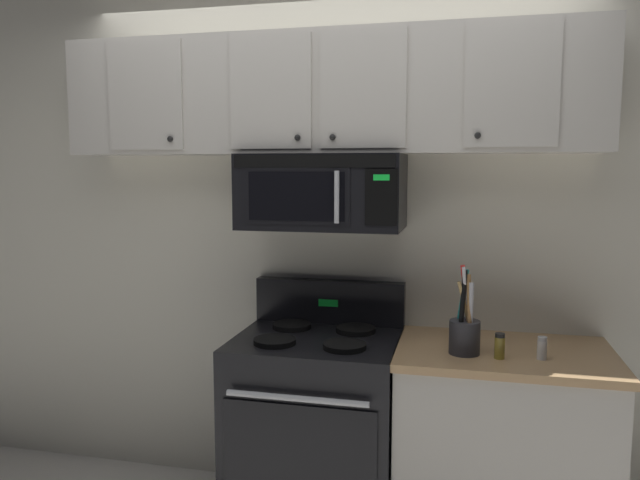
{
  "coord_description": "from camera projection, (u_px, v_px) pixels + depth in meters",
  "views": [
    {
      "loc": [
        0.66,
        -2.28,
        1.69
      ],
      "look_at": [
        0.0,
        0.49,
        1.35
      ],
      "focal_mm": 34.48,
      "sensor_mm": 36.0,
      "label": 1
    }
  ],
  "objects": [
    {
      "name": "utensil_crock_charcoal",
      "position": [
        465.0,
        330.0,
        2.6
      ],
      "size": [
        0.13,
        0.14,
        0.38
      ],
      "color": "#2D2D33",
      "rests_on": "counter_segment"
    },
    {
      "name": "over_range_microwave",
      "position": [
        322.0,
        191.0,
        2.89
      ],
      "size": [
        0.76,
        0.43,
        0.35
      ],
      "color": "black"
    },
    {
      "name": "counter_segment",
      "position": [
        501.0,
        447.0,
        2.73
      ],
      "size": [
        0.93,
        0.65,
        0.9
      ],
      "color": "#BCB7AD",
      "rests_on": "ground_plane"
    },
    {
      "name": "back_wall",
      "position": [
        333.0,
        233.0,
        3.16
      ],
      "size": [
        5.2,
        0.1,
        2.7
      ],
      "primitive_type": "cube",
      "color": "silver",
      "rests_on": "ground_plane"
    },
    {
      "name": "salt_shaker",
      "position": [
        542.0,
        348.0,
        2.53
      ],
      "size": [
        0.04,
        0.04,
        0.1
      ],
      "color": "white",
      "rests_on": "counter_segment"
    },
    {
      "name": "stove_range",
      "position": [
        317.0,
        426.0,
        2.91
      ],
      "size": [
        0.76,
        0.69,
        1.12
      ],
      "color": "black",
      "rests_on": "ground_plane"
    },
    {
      "name": "upper_cabinets",
      "position": [
        324.0,
        95.0,
        2.87
      ],
      "size": [
        2.5,
        0.36,
        0.55
      ],
      "color": "#BCB7AD"
    },
    {
      "name": "spice_jar",
      "position": [
        500.0,
        346.0,
        2.54
      ],
      "size": [
        0.04,
        0.04,
        0.11
      ],
      "color": "olive",
      "rests_on": "counter_segment"
    }
  ]
}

